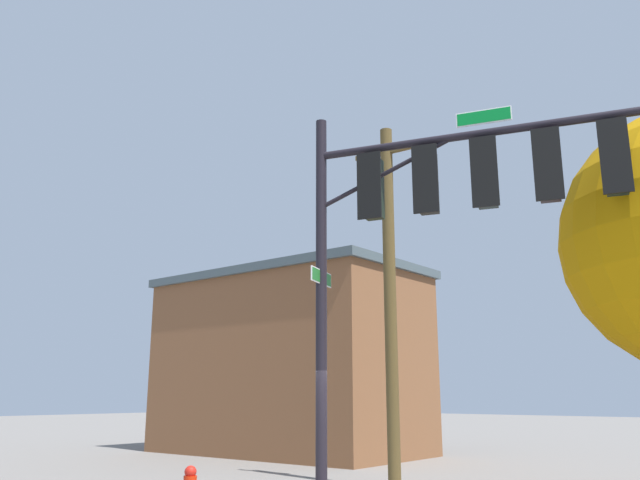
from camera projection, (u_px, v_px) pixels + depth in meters
The scene contains 3 objects.
signal_pole_assembly at pixel (446, 205), 11.09m from camera, with size 5.43×2.26×7.15m.
utility_pole at pixel (390, 293), 15.77m from camera, with size 1.80×0.30×8.75m.
brick_building at pixel (288, 362), 24.31m from camera, with size 10.07×5.60×6.57m.
Camera 1 is at (7.16, -8.96, 2.09)m, focal length 36.45 mm.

